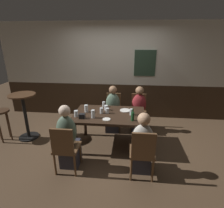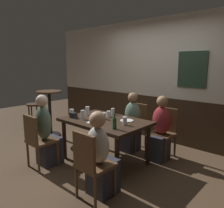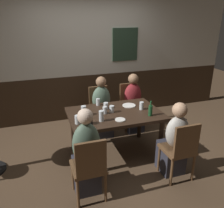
{
  "view_description": "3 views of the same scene",
  "coord_description": "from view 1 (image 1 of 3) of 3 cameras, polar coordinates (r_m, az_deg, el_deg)",
  "views": [
    {
      "loc": [
        0.39,
        -3.35,
        2.18
      ],
      "look_at": [
        0.05,
        0.04,
        0.94
      ],
      "focal_mm": 29.05,
      "sensor_mm": 36.0,
      "label": 1
    },
    {
      "loc": [
        2.48,
        -2.54,
        1.67
      ],
      "look_at": [
        0.09,
        0.08,
        1.01
      ],
      "focal_mm": 35.25,
      "sensor_mm": 36.0,
      "label": 2
    },
    {
      "loc": [
        -1.13,
        -3.23,
        2.21
      ],
      "look_at": [
        -0.0,
        0.15,
        0.83
      ],
      "focal_mm": 38.44,
      "sensor_mm": 36.0,
      "label": 3
    }
  ],
  "objects": [
    {
      "name": "wall_back",
      "position": [
        5.09,
        1.32,
        10.13
      ],
      "size": [
        6.4,
        0.13,
        2.6
      ],
      "color": "#332316",
      "rests_on": "ground_plane"
    },
    {
      "name": "bar_stool",
      "position": [
        4.62,
        -31.33,
        -3.51
      ],
      "size": [
        0.34,
        0.34,
        0.72
      ],
      "color": "#422B1C",
      "rests_on": "ground_plane"
    },
    {
      "name": "tumbler_water",
      "position": [
        3.83,
        -1.86,
        -1.28
      ],
      "size": [
        0.07,
        0.07,
        0.11
      ],
      "color": "silver",
      "rests_on": "dining_table"
    },
    {
      "name": "beer_bottle_green",
      "position": [
        3.36,
        6.51,
        -3.81
      ],
      "size": [
        0.06,
        0.06,
        0.23
      ],
      "color": "#194723",
      "rests_on": "dining_table"
    },
    {
      "name": "pint_glass_pale",
      "position": [
        4.02,
        -2.61,
        -0.18
      ],
      "size": [
        0.06,
        0.06,
        0.11
      ],
      "color": "silver",
      "rests_on": "dining_table"
    },
    {
      "name": "beer_glass_half",
      "position": [
        3.68,
        -1.51,
        -2.22
      ],
      "size": [
        0.07,
        0.07,
        0.11
      ],
      "color": "silver",
      "rests_on": "dining_table"
    },
    {
      "name": "person_left_near",
      "position": [
        3.28,
        -13.55,
        -11.41
      ],
      "size": [
        0.34,
        0.37,
        1.18
      ],
      "color": "#2D2D38",
      "rests_on": "ground_plane"
    },
    {
      "name": "chair_right_far",
      "position": [
        4.56,
        8.31,
        -1.81
      ],
      "size": [
        0.4,
        0.4,
        0.88
      ],
      "color": "brown",
      "rests_on": "ground_plane"
    },
    {
      "name": "person_mid_far",
      "position": [
        4.43,
        0.22,
        -2.61
      ],
      "size": [
        0.34,
        0.37,
        1.12
      ],
      "color": "#2D2D38",
      "rests_on": "ground_plane"
    },
    {
      "name": "ground_plane",
      "position": [
        4.02,
        -0.81,
        -12.83
      ],
      "size": [
        12.0,
        12.0,
        0.0
      ],
      "primitive_type": "plane",
      "color": "#4C3826"
    },
    {
      "name": "pint_glass_amber",
      "position": [
        3.61,
        6.12,
        -2.62
      ],
      "size": [
        0.07,
        0.07,
        0.13
      ],
      "color": "silver",
      "rests_on": "dining_table"
    },
    {
      "name": "person_right_far",
      "position": [
        4.42,
        8.37,
        -2.87
      ],
      "size": [
        0.34,
        0.37,
        1.12
      ],
      "color": "#2D2D38",
      "rests_on": "ground_plane"
    },
    {
      "name": "plate_white_large",
      "position": [
        3.82,
        4.18,
        -2.02
      ],
      "size": [
        0.22,
        0.22,
        0.01
      ],
      "primitive_type": "cylinder",
      "color": "white",
      "rests_on": "dining_table"
    },
    {
      "name": "tumbler_short",
      "position": [
        3.76,
        -8.1,
        -1.56
      ],
      "size": [
        0.08,
        0.08,
        0.15
      ],
      "color": "silver",
      "rests_on": "dining_table"
    },
    {
      "name": "beer_glass_tall",
      "position": [
        3.58,
        -11.22,
        -3.1
      ],
      "size": [
        0.08,
        0.08,
        0.12
      ],
      "color": "silver",
      "rests_on": "dining_table"
    },
    {
      "name": "side_bar_table",
      "position": [
        4.46,
        -25.71,
        -2.55
      ],
      "size": [
        0.56,
        0.56,
        1.05
      ],
      "color": "black",
      "rests_on": "ground_plane"
    },
    {
      "name": "plate_white_small",
      "position": [
        3.41,
        -1.73,
        -4.83
      ],
      "size": [
        0.15,
        0.15,
        0.01
      ],
      "primitive_type": "cylinder",
      "color": "white",
      "rests_on": "dining_table"
    },
    {
      "name": "highball_clear",
      "position": [
        3.47,
        -6.0,
        -3.32
      ],
      "size": [
        0.07,
        0.07,
        0.16
      ],
      "color": "silver",
      "rests_on": "dining_table"
    },
    {
      "name": "chair_mid_far",
      "position": [
        4.57,
        0.42,
        -1.54
      ],
      "size": [
        0.4,
        0.4,
        0.88
      ],
      "color": "brown",
      "rests_on": "ground_plane"
    },
    {
      "name": "pint_glass_stout",
      "position": [
        3.68,
        -3.34,
        -2.18
      ],
      "size": [
        0.07,
        0.07,
        0.11
      ],
      "color": "silver",
      "rests_on": "dining_table"
    },
    {
      "name": "dining_table",
      "position": [
        3.7,
        -0.86,
        -4.31
      ],
      "size": [
        1.43,
        0.94,
        0.74
      ],
      "color": "black",
      "rests_on": "ground_plane"
    },
    {
      "name": "condiment_caddy",
      "position": [
        3.49,
        -9.4,
        -3.76
      ],
      "size": [
        0.11,
        0.09,
        0.09
      ],
      "primitive_type": "cube",
      "color": "black",
      "rests_on": "dining_table"
    },
    {
      "name": "chair_left_near",
      "position": [
        3.15,
        -14.49,
        -12.94
      ],
      "size": [
        0.4,
        0.4,
        0.88
      ],
      "color": "brown",
      "rests_on": "ground_plane"
    },
    {
      "name": "person_right_near",
      "position": [
        3.15,
        9.36,
        -13.25
      ],
      "size": [
        0.34,
        0.37,
        1.11
      ],
      "color": "#2D2D38",
      "rests_on": "ground_plane"
    },
    {
      "name": "chair_right_near",
      "position": [
        2.99,
        9.56,
        -14.5
      ],
      "size": [
        0.4,
        0.4,
        0.88
      ],
      "color": "brown",
      "rests_on": "ground_plane"
    }
  ]
}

